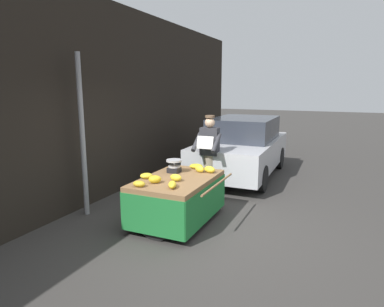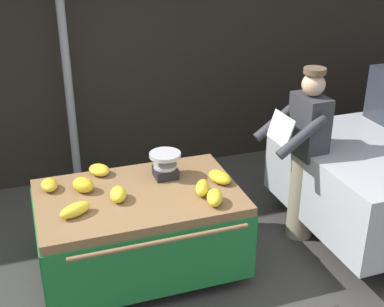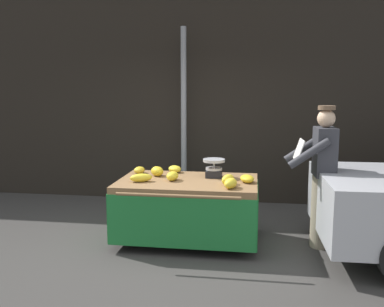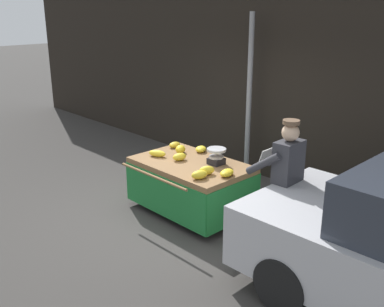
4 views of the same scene
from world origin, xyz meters
TOP-DOWN VIEW (x-y plane):
  - ground_plane at (0.00, 0.00)m, footprint 60.00×60.00m
  - back_wall at (0.00, 2.63)m, footprint 16.00×0.24m
  - street_pole at (-0.19, 2.22)m, footprint 0.09×0.09m
  - banana_cart at (0.15, 0.53)m, footprint 1.73×1.30m
  - weighing_scale at (0.45, 0.74)m, footprint 0.28×0.28m
  - banana_bunch_0 at (-0.28, 0.71)m, footprint 0.24×0.25m
  - banana_bunch_1 at (0.70, 0.16)m, footprint 0.19×0.25m
  - banana_bunch_2 at (-0.03, 0.47)m, footprint 0.17×0.24m
  - banana_bunch_3 at (0.66, 0.34)m, footprint 0.20×0.24m
  - banana_bunch_4 at (-0.55, 0.83)m, footprint 0.14×0.20m
  - banana_bunch_5 at (-0.10, 0.98)m, footprint 0.25×0.26m
  - banana_bunch_6 at (-0.40, 0.34)m, footprint 0.30×0.23m
  - banana_bunch_7 at (0.88, 0.50)m, footprint 0.22×0.28m
  - vendor_person at (1.77, 0.58)m, footprint 0.59×0.53m
  - parked_car at (3.69, 0.40)m, footprint 3.93×1.80m

SIDE VIEW (x-z plane):
  - ground_plane at x=0.00m, z-range 0.00..0.00m
  - banana_cart at x=0.15m, z-range 0.19..0.97m
  - parked_car at x=3.69m, z-range 0.00..1.51m
  - banana_bunch_7 at x=0.88m, z-range 0.79..0.88m
  - banana_bunch_4 at x=-0.55m, z-range 0.79..0.88m
  - banana_bunch_5 at x=-0.10m, z-range 0.79..0.88m
  - banana_bunch_6 at x=-0.40m, z-range 0.79..0.89m
  - banana_bunch_2 at x=-0.03m, z-range 0.79..0.90m
  - banana_bunch_1 at x=0.70m, z-range 0.79..0.91m
  - banana_bunch_3 at x=0.66m, z-range 0.79..0.91m
  - banana_bunch_0 at x=-0.28m, z-range 0.79..0.91m
  - vendor_person at x=1.77m, z-range 0.02..1.73m
  - weighing_scale at x=0.45m, z-range 0.79..1.02m
  - street_pole at x=-0.19m, z-range 0.00..2.88m
  - back_wall at x=0.00m, z-range 0.00..4.02m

